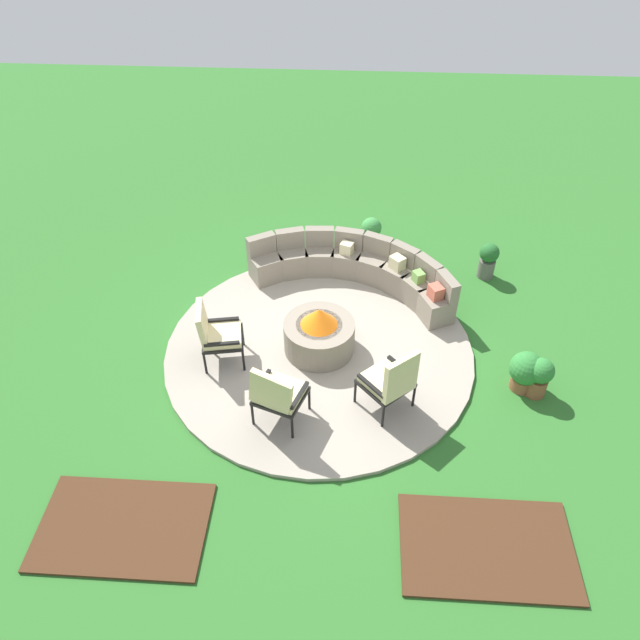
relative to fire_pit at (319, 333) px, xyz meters
name	(u,v)px	position (x,y,z in m)	size (l,w,h in m)	color
ground_plane	(319,351)	(0.00, 0.00, -0.36)	(24.00, 24.00, 0.00)	#2D6B28
patio_circle	(319,350)	(0.00, 0.00, -0.33)	(4.62, 4.62, 0.06)	#9E9384
mulch_bed_left	(123,526)	(-2.08, -3.04, -0.34)	(1.94, 1.23, 0.04)	#472B19
mulch_bed_right	(487,547)	(2.08, -3.04, -0.34)	(1.94, 1.23, 0.04)	#472B19
fire_pit	(319,333)	(0.00, 0.00, 0.00)	(1.05, 1.05, 0.77)	gray
curved_stone_bench	(357,269)	(0.53, 1.60, 0.01)	(3.42, 1.71, 0.77)	gray
lounge_chair_front_left	(216,332)	(-1.45, -0.32, 0.23)	(0.69, 0.67, 1.00)	black
lounge_chair_front_right	(277,393)	(-0.45, -1.42, 0.24)	(0.78, 0.76, 1.05)	black
lounge_chair_back_left	(391,380)	(1.01, -1.10, 0.24)	(0.84, 0.85, 1.05)	black
potted_plant_0	(539,376)	(3.07, -0.66, -0.01)	(0.36, 0.36, 0.63)	brown
potted_plant_1	(526,371)	(2.91, -0.56, -0.02)	(0.48, 0.48, 0.63)	brown
potted_plant_2	(371,232)	(0.77, 2.84, -0.05)	(0.37, 0.37, 0.58)	brown
potted_plant_3	(488,259)	(2.76, 2.04, -0.01)	(0.33, 0.33, 0.65)	#605B56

